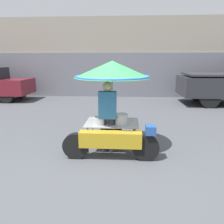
# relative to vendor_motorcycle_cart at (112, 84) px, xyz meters

# --- Properties ---
(ground_plane) EXTENTS (36.00, 36.00, 0.00)m
(ground_plane) POSITION_rel_vendor_motorcycle_cart_xyz_m (-0.06, -0.73, -1.52)
(ground_plane) COLOR #4C4F54
(shopfront_building) EXTENTS (28.00, 2.06, 4.26)m
(shopfront_building) POSITION_rel_vendor_motorcycle_cart_xyz_m (-0.06, 8.50, 0.60)
(shopfront_building) COLOR gray
(shopfront_building) RESTS_ON ground
(vendor_motorcycle_cart) EXTENTS (1.99, 1.66, 2.00)m
(vendor_motorcycle_cart) POSITION_rel_vendor_motorcycle_cart_xyz_m (0.00, 0.00, 0.00)
(vendor_motorcycle_cart) COLOR black
(vendor_motorcycle_cart) RESTS_ON ground
(vendor_person) EXTENTS (0.38, 0.22, 1.58)m
(vendor_person) POSITION_rel_vendor_motorcycle_cart_xyz_m (-0.09, -0.12, -0.64)
(vendor_person) COLOR #2D2D33
(vendor_person) RESTS_ON ground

